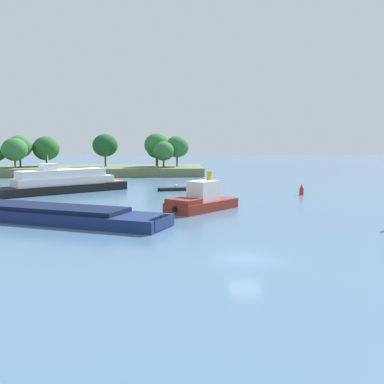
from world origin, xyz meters
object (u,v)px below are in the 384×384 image
fishing_skiff (174,189)px  white_riverboat (64,182)px  tugboat (201,201)px  channel_buoy_red (302,190)px

fishing_skiff → white_riverboat: (-19.17, -1.63, 1.45)m
tugboat → white_riverboat: bearing=136.5°
white_riverboat → tugboat: bearing=-43.5°
tugboat → channel_buoy_red: (17.93, 15.26, -0.49)m
tugboat → channel_buoy_red: bearing=40.4°
tugboat → fishing_skiff: 22.95m
fishing_skiff → channel_buoy_red: channel_buoy_red is taller
fishing_skiff → channel_buoy_red: (20.99, -7.47, 0.52)m
tugboat → fishing_skiff: tugboat is taller
fishing_skiff → channel_buoy_red: bearing=-19.6°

